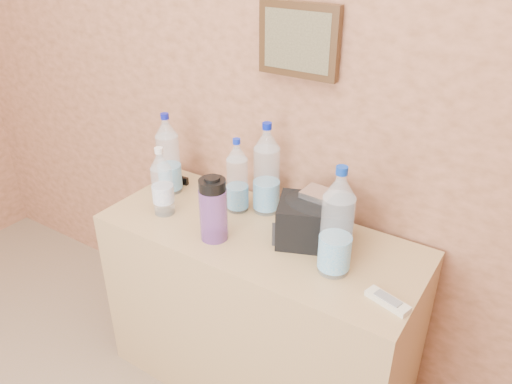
% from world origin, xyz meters
% --- Properties ---
extents(picture_frame, '(0.30, 0.03, 0.25)m').
position_xyz_m(picture_frame, '(0.03, 1.98, 1.40)').
color(picture_frame, '#382311').
rests_on(picture_frame, room_shell).
extents(dresser, '(1.21, 0.50, 0.75)m').
position_xyz_m(dresser, '(0.03, 1.73, 0.38)').
color(dresser, '#A78151').
rests_on(dresser, ground).
extents(pet_large_a, '(0.09, 0.09, 0.34)m').
position_xyz_m(pet_large_a, '(-0.45, 1.80, 0.90)').
color(pet_large_a, silver).
rests_on(pet_large_a, dresser).
extents(pet_large_b, '(0.08, 0.08, 0.30)m').
position_xyz_m(pet_large_b, '(-0.13, 1.83, 0.89)').
color(pet_large_b, silver).
rests_on(pet_large_b, dresser).
extents(pet_large_c, '(0.10, 0.10, 0.37)m').
position_xyz_m(pet_large_c, '(-0.03, 1.88, 0.91)').
color(pet_large_c, '#D0E4FC').
rests_on(pet_large_c, dresser).
extents(pet_large_d, '(0.10, 0.10, 0.38)m').
position_xyz_m(pet_large_d, '(0.36, 1.68, 0.92)').
color(pet_large_d, silver).
rests_on(pet_large_d, dresser).
extents(pet_small, '(0.08, 0.08, 0.27)m').
position_xyz_m(pet_small, '(-0.35, 1.65, 0.87)').
color(pet_small, silver).
rests_on(pet_small, dresser).
extents(nalgene_bottle, '(0.10, 0.10, 0.24)m').
position_xyz_m(nalgene_bottle, '(-0.08, 1.62, 0.87)').
color(nalgene_bottle, '#67359C').
rests_on(nalgene_bottle, dresser).
extents(sunglasses, '(0.13, 0.06, 0.03)m').
position_xyz_m(sunglasses, '(-0.49, 1.87, 0.77)').
color(sunglasses, black).
rests_on(sunglasses, dresser).
extents(ac_remote, '(0.15, 0.08, 0.02)m').
position_xyz_m(ac_remote, '(0.56, 1.62, 0.76)').
color(ac_remote, silver).
rests_on(ac_remote, dresser).
extents(toiletry_bag, '(0.31, 0.27, 0.17)m').
position_xyz_m(toiletry_bag, '(0.22, 1.80, 0.84)').
color(toiletry_bag, black).
rests_on(toiletry_bag, dresser).
extents(foil_packet, '(0.11, 0.09, 0.02)m').
position_xyz_m(foil_packet, '(0.23, 1.81, 0.94)').
color(foil_packet, silver).
rests_on(foil_packet, toiletry_bag).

